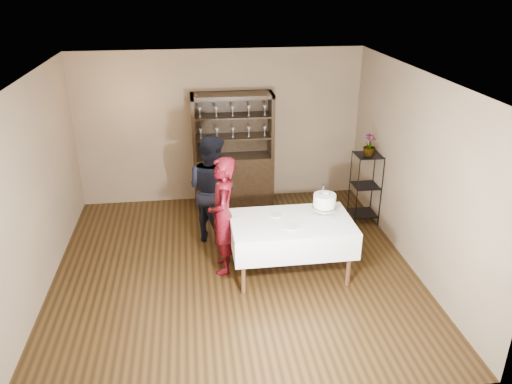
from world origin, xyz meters
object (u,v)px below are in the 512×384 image
cake (324,202)px  china_hutch (233,168)px  plant_etagere (365,185)px  potted_plant (369,145)px  man (212,189)px  woman (223,216)px  cake_table (291,234)px

cake → china_hutch: bearing=114.0°
plant_etagere → cake: (-1.05, -1.27, 0.35)m
china_hutch → cake: size_ratio=4.26×
potted_plant → man: bearing=-175.0°
plant_etagere → woman: (-2.43, -1.16, 0.18)m
plant_etagere → woman: bearing=-154.4°
china_hutch → plant_etagere: bearing=-26.8°
cake_table → plant_etagere: bearing=42.7°
china_hutch → woman: size_ratio=1.20×
man → cake_table: bearing=176.6°
cake_table → potted_plant: size_ratio=4.65×
china_hutch → man: 1.40m
cake → cake_table: bearing=-164.4°
man → cake: 1.79m
plant_etagere → man: 2.55m
man → woman: bearing=141.4°
cake → woman: bearing=175.6°
cake → man: bearing=145.8°
plant_etagere → woman: woman is taller
cake_table → potted_plant: (1.50, 1.35, 0.74)m
woman → potted_plant: 2.71m
woman → man: size_ratio=0.98×
woman → cake: (1.38, -0.11, 0.17)m
cake_table → woman: size_ratio=0.98×
plant_etagere → cake: bearing=-129.5°
cake_table → potted_plant: potted_plant is taller
plant_etagere → man: man is taller
china_hutch → woman: bearing=-98.9°
cake_table → cake: size_ratio=3.47×
potted_plant → cake: bearing=-130.2°
china_hutch → woman: 2.25m
cake → potted_plant: (1.03, 1.22, 0.36)m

